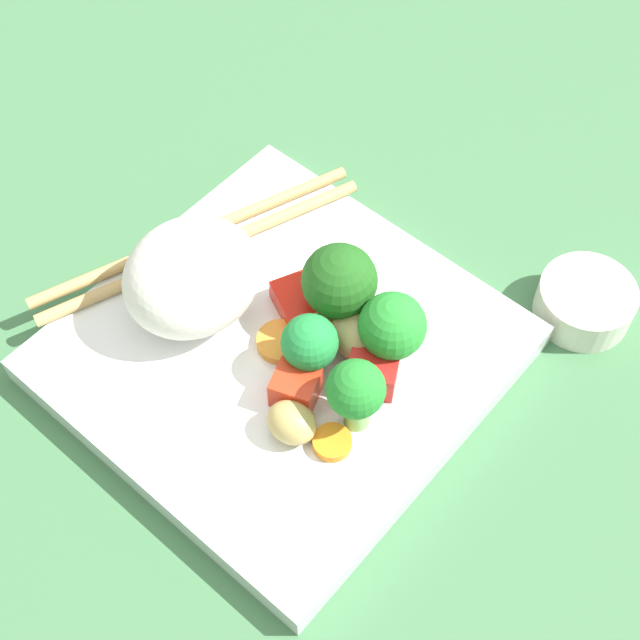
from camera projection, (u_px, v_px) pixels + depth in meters
ground_plane at (282, 370)px, 56.23cm from camera, size 110.00×110.00×2.00cm
square_plate at (281, 353)px, 54.59cm from camera, size 23.97×23.97×1.94cm
rice_mound at (192, 277)px, 52.70cm from camera, size 8.17×8.95×6.17cm
broccoli_floret_0 at (356, 392)px, 48.45cm from camera, size 3.27×3.27×5.02cm
broccoli_floret_1 at (314, 340)px, 50.79cm from camera, size 3.26×3.26×4.47cm
broccoli_floret_2 at (393, 327)px, 50.84cm from camera, size 3.89×3.89×5.17cm
broccoli_floret_3 at (339, 282)px, 52.08cm from camera, size 4.43×4.43×5.81cm
carrot_slice_0 at (332, 442)px, 49.87cm from camera, size 2.79×2.79×0.62cm
carrot_slice_1 at (275, 341)px, 53.55cm from camera, size 4.04×4.04×0.59cm
carrot_slice_2 at (401, 318)px, 54.41cm from camera, size 3.68×3.68×0.71cm
pepper_chunk_0 at (372, 374)px, 51.41cm from camera, size 3.42×3.17×2.15cm
pepper_chunk_1 at (295, 387)px, 50.96cm from camera, size 3.14×3.01×2.08cm
pepper_chunk_2 at (303, 301)px, 54.58cm from camera, size 4.24×4.10×1.54cm
chicken_piece_0 at (317, 328)px, 53.42cm from camera, size 2.69×2.87×1.66cm
chicken_piece_1 at (292, 422)px, 49.68cm from camera, size 3.23×2.83×2.19cm
chicken_piece_2 at (357, 331)px, 52.64cm from camera, size 4.74×4.70×2.79cm
chopstick_pair at (198, 243)px, 57.57cm from camera, size 8.80×21.62×0.78cm
sauce_cup at (585, 302)px, 56.35cm from camera, size 6.01×6.01×2.48cm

